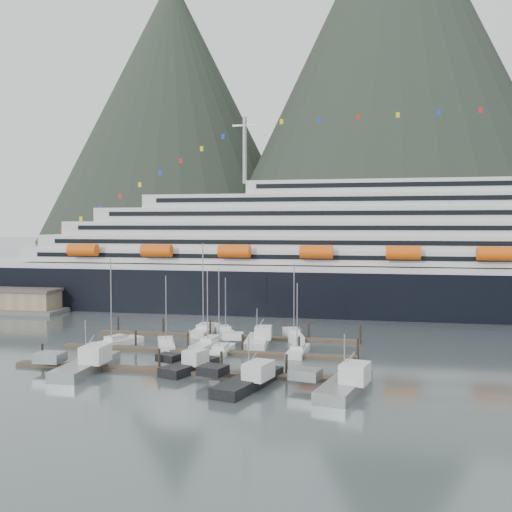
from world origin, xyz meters
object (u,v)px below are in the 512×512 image
object	(u,v)px
sailboat_d	(210,344)
trawler_d	(343,384)
sailboat_b	(166,344)
trawler_e	(256,340)
sailboat_g	(293,335)
sailboat_a	(116,343)
sailboat_h	(298,352)
trawler_c	(247,380)
sailboat_f	(225,332)
sailboat_c	(221,352)
trawler_a	(85,364)
trawler_b	(189,365)
sailboat_e	(205,330)
cruise_ship	(414,261)

from	to	relation	value
sailboat_d	trawler_d	xyz separation A→B (m)	(23.35, -23.40, 0.56)
sailboat_b	sailboat_d	size ratio (longest dim) A/B	0.94
trawler_e	sailboat_b	bearing A→B (deg)	99.68
sailboat_d	sailboat_g	size ratio (longest dim) A/B	0.95
sailboat_a	trawler_e	bearing A→B (deg)	-52.94
sailboat_h	trawler_c	world-z (taller)	sailboat_h
sailboat_d	sailboat_f	size ratio (longest dim) A/B	1.21
sailboat_c	trawler_a	distance (m)	21.24
trawler_b	sailboat_c	bearing A→B (deg)	11.73
trawler_d	sailboat_e	bearing A→B (deg)	50.89
sailboat_d	sailboat_f	world-z (taller)	sailboat_d
sailboat_b	trawler_c	distance (m)	28.33
sailboat_g	cruise_ship	bearing A→B (deg)	-47.66
sailboat_g	trawler_e	distance (m)	9.95
trawler_c	trawler_e	xyz separation A→B (m)	(-4.04, 25.37, -0.01)
sailboat_c	sailboat_f	world-z (taller)	sailboat_c
sailboat_g	sailboat_e	bearing A→B (deg)	71.50
trawler_a	trawler_c	world-z (taller)	trawler_a
trawler_a	trawler_d	distance (m)	35.85
sailboat_c	trawler_b	bearing A→B (deg)	172.38
trawler_e	trawler_b	bearing A→B (deg)	157.76
sailboat_g	trawler_e	xyz separation A→B (m)	(-5.06, -8.56, 0.46)
sailboat_c	sailboat_b	bearing A→B (deg)	70.20
sailboat_g	trawler_e	bearing A→B (deg)	134.39
sailboat_e	sailboat_g	bearing A→B (deg)	-92.24
sailboat_b	sailboat_g	bearing A→B (deg)	-79.36
sailboat_h	trawler_c	xyz separation A→B (m)	(-3.72, -20.09, 0.49)
sailboat_b	sailboat_e	world-z (taller)	sailboat_e
sailboat_f	trawler_e	world-z (taller)	sailboat_f
sailboat_a	trawler_c	size ratio (longest dim) A/B	1.09
trawler_c	trawler_a	bearing A→B (deg)	97.27
cruise_ship	sailboat_a	distance (m)	72.05
sailboat_a	sailboat_g	distance (m)	31.14
sailboat_d	sailboat_h	bearing A→B (deg)	-93.70
sailboat_e	sailboat_h	distance (m)	24.55
trawler_a	trawler_c	xyz separation A→B (m)	(23.83, -3.26, -0.08)
sailboat_a	trawler_d	bearing A→B (deg)	-92.72
sailboat_g	sailboat_h	bearing A→B (deg)	176.03
cruise_ship	trawler_b	xyz separation A→B (m)	(-33.75, -63.57, -11.19)
cruise_ship	sailboat_c	size ratio (longest dim) A/B	14.91
trawler_b	sailboat_f	bearing A→B (deg)	24.02
trawler_c	trawler_b	bearing A→B (deg)	71.95
sailboat_c	sailboat_g	world-z (taller)	sailboat_c
sailboat_c	sailboat_e	bearing A→B (deg)	23.79
sailboat_e	trawler_c	distance (m)	38.37
trawler_a	trawler_e	bearing A→B (deg)	-42.57
trawler_a	trawler_c	distance (m)	24.05
sailboat_c	sailboat_h	xyz separation A→B (m)	(11.92, 2.45, -0.02)
sailboat_a	trawler_a	xyz separation A→B (m)	(3.23, -17.19, 0.52)
sailboat_a	sailboat_h	world-z (taller)	sailboat_a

